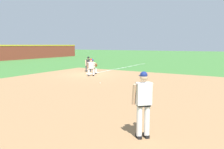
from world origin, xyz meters
TOP-DOWN VIEW (x-y plane):
  - ground_plane at (0.00, 0.00)m, footprint 160.00×160.00m
  - infield_dirt_patch at (-4.99, -4.58)m, footprint 18.00×18.00m
  - foul_line_stripe at (6.40, 0.00)m, footprint 12.80×0.10m
  - first_base_bag at (0.00, 0.00)m, footprint 0.38×0.38m
  - baseball at (-3.39, -3.38)m, footprint 0.07×0.07m
  - pitcher at (-9.94, -9.15)m, footprint 0.85×0.56m
  - first_baseman at (0.24, -0.21)m, footprint 0.76×1.08m
  - baserunner at (-0.79, -0.76)m, footprint 0.67×0.67m
  - umpire at (1.55, 1.24)m, footprint 0.67×0.68m

SIDE VIEW (x-z plane):
  - ground_plane at x=0.00m, z-range 0.00..0.00m
  - infield_dirt_patch at x=-4.99m, z-range 0.00..0.01m
  - foul_line_stripe at x=6.40m, z-range 0.01..0.01m
  - baseball at x=-3.39m, z-range 0.00..0.07m
  - first_base_bag at x=0.00m, z-range 0.00..0.09m
  - first_baseman at x=0.24m, z-range 0.06..1.40m
  - baserunner at x=-0.79m, z-range 0.06..1.52m
  - umpire at x=1.55m, z-range 0.06..1.52m
  - pitcher at x=-9.94m, z-range 0.13..1.99m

